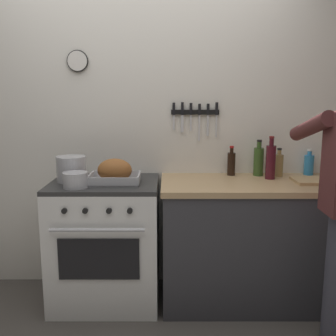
% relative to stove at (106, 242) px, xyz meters
% --- Properties ---
extents(wall_back, '(6.00, 0.13, 2.60)m').
position_rel_stove_xyz_m(wall_back, '(0.22, 0.36, 0.85)').
color(wall_back, white).
rests_on(wall_back, ground).
extents(counter_block, '(2.03, 0.65, 0.90)m').
position_rel_stove_xyz_m(counter_block, '(1.43, 0.00, 0.01)').
color(counter_block, '#38383D').
rests_on(counter_block, ground).
extents(stove, '(0.76, 0.67, 0.90)m').
position_rel_stove_xyz_m(stove, '(0.00, 0.00, 0.00)').
color(stove, white).
rests_on(stove, ground).
extents(roasting_pan, '(0.35, 0.26, 0.17)m').
position_rel_stove_xyz_m(roasting_pan, '(0.08, -0.05, 0.53)').
color(roasting_pan, '#B7B7BC').
rests_on(roasting_pan, stove).
extents(stock_pot, '(0.21, 0.21, 0.18)m').
position_rel_stove_xyz_m(stock_pot, '(-0.23, 0.01, 0.54)').
color(stock_pot, '#B7B7BC').
rests_on(stock_pot, stove).
extents(saucepan, '(0.17, 0.17, 0.10)m').
position_rel_stove_xyz_m(saucepan, '(-0.16, -0.18, 0.50)').
color(saucepan, '#B7B7BC').
rests_on(saucepan, stove).
extents(cutting_board, '(0.36, 0.24, 0.02)m').
position_rel_stove_xyz_m(cutting_board, '(1.52, -0.01, 0.46)').
color(cutting_board, tan).
rests_on(cutting_board, counter_block).
extents(bottle_dish_soap, '(0.07, 0.07, 0.20)m').
position_rel_stove_xyz_m(bottle_dish_soap, '(1.54, 0.25, 0.53)').
color(bottle_dish_soap, '#338CCC').
rests_on(bottle_dish_soap, counter_block).
extents(bottle_soy_sauce, '(0.06, 0.06, 0.23)m').
position_rel_stove_xyz_m(bottle_soy_sauce, '(0.94, 0.23, 0.54)').
color(bottle_soy_sauce, black).
rests_on(bottle_soy_sauce, counter_block).
extents(bottle_vinegar, '(0.07, 0.07, 0.21)m').
position_rel_stove_xyz_m(bottle_vinegar, '(1.29, 0.19, 0.54)').
color(bottle_vinegar, '#997F4C').
rests_on(bottle_vinegar, counter_block).
extents(bottle_olive_oil, '(0.08, 0.08, 0.27)m').
position_rel_stove_xyz_m(bottle_olive_oil, '(1.14, 0.22, 0.56)').
color(bottle_olive_oil, '#385623').
rests_on(bottle_olive_oil, counter_block).
extents(bottle_wine_red, '(0.07, 0.07, 0.31)m').
position_rel_stove_xyz_m(bottle_wine_red, '(1.20, 0.09, 0.58)').
color(bottle_wine_red, '#47141E').
rests_on(bottle_wine_red, counter_block).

